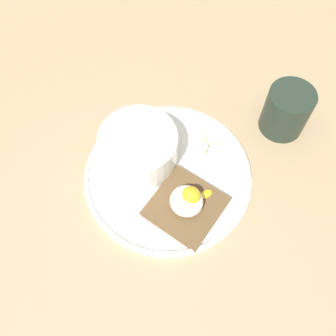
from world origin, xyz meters
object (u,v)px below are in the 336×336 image
at_px(banana_slice_left, 216,154).
at_px(oatmeal_bowl, 139,148).
at_px(banana_slice_back, 198,147).
at_px(coffee_mug, 287,110).
at_px(poached_egg, 188,200).
at_px(banana_slice_front, 198,133).
at_px(toast_slice, 186,207).
at_px(banana_slice_right, 215,138).

bearing_deg(banana_slice_left, oatmeal_bowl, -127.61).
distance_m(banana_slice_back, coffee_mug, 0.16).
distance_m(poached_egg, banana_slice_left, 0.11).
bearing_deg(banana_slice_back, banana_slice_front, 136.39).
bearing_deg(banana_slice_left, toast_slice, -69.75).
bearing_deg(banana_slice_right, banana_slice_left, -40.63).
xyz_separation_m(toast_slice, banana_slice_right, (-0.06, 0.12, -0.00)).
xyz_separation_m(banana_slice_front, banana_slice_back, (0.02, -0.02, 0.00)).
distance_m(banana_slice_left, coffee_mug, 0.14).
xyz_separation_m(toast_slice, coffee_mug, (-0.01, 0.23, 0.03)).
height_order(banana_slice_back, banana_slice_right, banana_slice_back).
height_order(poached_egg, banana_slice_left, poached_egg).
xyz_separation_m(poached_egg, coffee_mug, (-0.01, 0.23, 0.00)).
xyz_separation_m(banana_slice_front, banana_slice_right, (0.03, 0.01, -0.00)).
bearing_deg(banana_slice_back, poached_egg, -51.72).
xyz_separation_m(oatmeal_bowl, banana_slice_front, (0.02, 0.10, -0.03)).
distance_m(oatmeal_bowl, banana_slice_front, 0.11).
height_order(oatmeal_bowl, banana_slice_right, oatmeal_bowl).
relative_size(oatmeal_bowl, banana_slice_back, 4.00).
bearing_deg(banana_slice_back, coffee_mug, 70.21).
bearing_deg(poached_egg, banana_slice_back, 128.28).
xyz_separation_m(oatmeal_bowl, banana_slice_left, (0.07, 0.10, -0.03)).
bearing_deg(coffee_mug, banana_slice_front, -120.09).
bearing_deg(banana_slice_left, banana_slice_front, 172.92).
bearing_deg(oatmeal_bowl, toast_slice, -0.72).
relative_size(toast_slice, banana_slice_front, 2.80).
bearing_deg(banana_slice_right, toast_slice, -63.21).
distance_m(banana_slice_front, banana_slice_left, 0.05).
relative_size(banana_slice_front, banana_slice_back, 1.44).
bearing_deg(banana_slice_front, banana_slice_right, 28.53).
bearing_deg(banana_slice_back, banana_slice_right, 81.09).
height_order(toast_slice, banana_slice_back, banana_slice_back).
bearing_deg(poached_egg, toast_slice, -100.28).
bearing_deg(toast_slice, coffee_mug, 93.14).
distance_m(banana_slice_right, coffee_mug, 0.12).
bearing_deg(poached_egg, coffee_mug, 93.24).
bearing_deg(coffee_mug, poached_egg, -86.76).
bearing_deg(banana_slice_front, toast_slice, -50.60).
bearing_deg(oatmeal_bowl, banana_slice_back, 61.24).
relative_size(banana_slice_front, banana_slice_left, 0.98).
relative_size(oatmeal_bowl, banana_slice_right, 3.20).
height_order(oatmeal_bowl, banana_slice_left, oatmeal_bowl).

